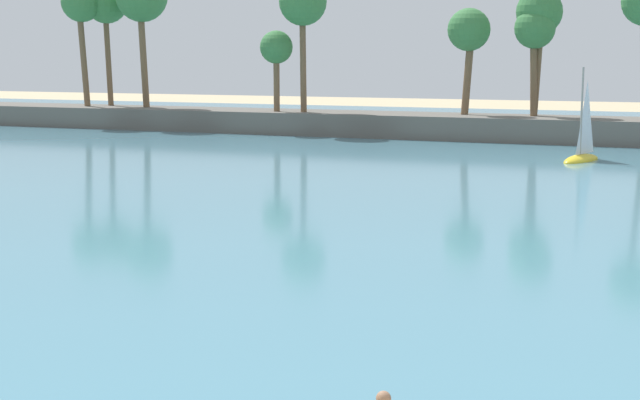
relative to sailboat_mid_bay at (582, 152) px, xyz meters
name	(u,v)px	position (x,y,z in m)	size (l,w,h in m)	color
sea	(527,152)	(-3.92, 4.16, -0.56)	(220.00, 96.36, 0.06)	teal
palm_headland	(514,93)	(-6.43, 12.40, 2.91)	(113.99, 6.26, 13.44)	#605B54
sailboat_mid_bay	(582,152)	(0.00, 0.00, 0.00)	(2.32, 4.23, 5.88)	yellow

